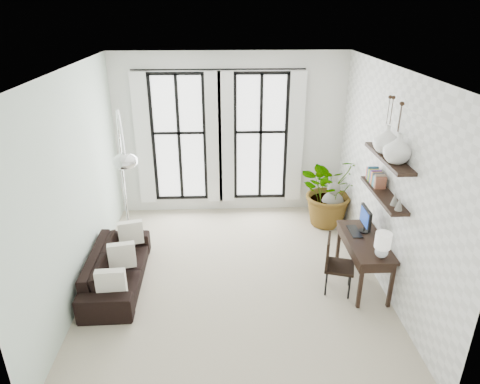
{
  "coord_description": "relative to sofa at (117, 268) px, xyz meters",
  "views": [
    {
      "loc": [
        -0.15,
        -5.63,
        3.98
      ],
      "look_at": [
        0.1,
        0.3,
        1.35
      ],
      "focal_mm": 32.0,
      "sensor_mm": 36.0,
      "label": 1
    }
  ],
  "objects": [
    {
      "name": "wall_left",
      "position": [
        -0.45,
        0.06,
        1.32
      ],
      "size": [
        0.0,
        5.0,
        5.0
      ],
      "primitive_type": "plane",
      "rotation": [
        1.57,
        0.0,
        1.57
      ],
      "color": "silver",
      "rests_on": "floor"
    },
    {
      "name": "wall_right",
      "position": [
        4.05,
        0.06,
        1.32
      ],
      "size": [
        0.0,
        5.0,
        5.0
      ],
      "primitive_type": "plane",
      "rotation": [
        1.57,
        0.0,
        -1.57
      ],
      "color": "white",
      "rests_on": "floor"
    },
    {
      "name": "arc_lamp",
      "position": [
        0.1,
        0.73,
        1.7
      ],
      "size": [
        0.76,
        1.75,
        2.57
      ],
      "color": "silver",
      "rests_on": "floor"
    },
    {
      "name": "plant",
      "position": [
        3.7,
        1.85,
        0.43
      ],
      "size": [
        1.62,
        1.53,
        1.44
      ],
      "primitive_type": "imported",
      "rotation": [
        0.0,
        0.0,
        0.4
      ],
      "color": "#2D7228",
      "rests_on": "floor"
    },
    {
      "name": "ceiling",
      "position": [
        1.8,
        0.06,
        2.92
      ],
      "size": [
        5.0,
        5.0,
        0.0
      ],
      "primitive_type": "plane",
      "color": "white",
      "rests_on": "wall_back"
    },
    {
      "name": "floor",
      "position": [
        1.8,
        0.06,
        -0.28
      ],
      "size": [
        5.0,
        5.0,
        0.0
      ],
      "primitive_type": "plane",
      "color": "#B5A98F",
      "rests_on": "ground"
    },
    {
      "name": "throw_pillows",
      "position": [
        0.1,
        -0.0,
        0.22
      ],
      "size": [
        0.4,
        1.52,
        0.4
      ],
      "color": "silver",
      "rests_on": "sofa"
    },
    {
      "name": "desk_chair",
      "position": [
        3.27,
        -0.3,
        0.22
      ],
      "size": [
        0.52,
        0.52,
        0.88
      ],
      "rotation": [
        0.0,
        0.0,
        -0.29
      ],
      "color": "black",
      "rests_on": "floor"
    },
    {
      "name": "wall_back",
      "position": [
        1.8,
        2.56,
        1.32
      ],
      "size": [
        4.5,
        0.0,
        4.5
      ],
      "primitive_type": "plane",
      "rotation": [
        1.57,
        0.0,
        0.0
      ],
      "color": "white",
      "rests_on": "floor"
    },
    {
      "name": "vase_b",
      "position": [
        3.91,
        0.0,
        1.98
      ],
      "size": [
        0.37,
        0.37,
        0.38
      ],
      "primitive_type": "imported",
      "color": "white",
      "rests_on": "shelf_upper"
    },
    {
      "name": "sofa",
      "position": [
        0.0,
        0.0,
        0.0
      ],
      "size": [
        0.8,
        1.95,
        0.57
      ],
      "primitive_type": "imported",
      "rotation": [
        0.0,
        0.0,
        1.59
      ],
      "color": "black",
      "rests_on": "floor"
    },
    {
      "name": "wall_shelves",
      "position": [
        3.91,
        -0.11,
        1.44
      ],
      "size": [
        0.25,
        1.3,
        0.6
      ],
      "color": "black",
      "rests_on": "wall_right"
    },
    {
      "name": "vase_a",
      "position": [
        3.91,
        -0.4,
        1.98
      ],
      "size": [
        0.37,
        0.37,
        0.38
      ],
      "primitive_type": "imported",
      "color": "white",
      "rests_on": "shelf_upper"
    },
    {
      "name": "buddha",
      "position": [
        3.74,
        1.76,
        0.09
      ],
      "size": [
        0.5,
        0.5,
        0.9
      ],
      "color": "gray",
      "rests_on": "floor"
    },
    {
      "name": "desk",
      "position": [
        3.75,
        -0.19,
        0.43
      ],
      "size": [
        0.55,
        1.29,
        1.15
      ],
      "color": "black",
      "rests_on": "floor"
    },
    {
      "name": "windows",
      "position": [
        1.6,
        2.49,
        1.28
      ],
      "size": [
        3.26,
        0.13,
        2.65
      ],
      "color": "white",
      "rests_on": "wall_back"
    }
  ]
}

